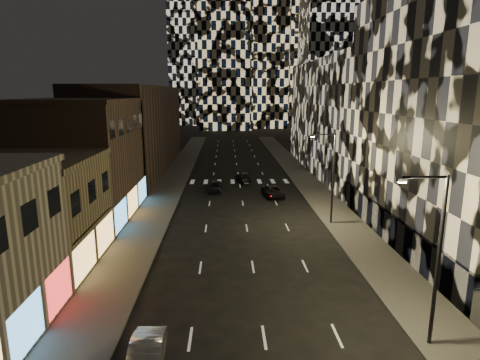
{
  "coord_description": "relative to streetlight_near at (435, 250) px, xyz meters",
  "views": [
    {
      "loc": [
        -2.01,
        -8.36,
        12.99
      ],
      "look_at": [
        -0.86,
        23.61,
        6.0
      ],
      "focal_mm": 30.0,
      "sensor_mm": 36.0,
      "label": 1
    }
  ],
  "objects": [
    {
      "name": "retail_filler_left",
      "position": [
        -25.35,
        50.0,
        1.65
      ],
      "size": [
        10.0,
        40.0,
        14.0
      ],
      "primitive_type": "cube",
      "color": "#4C382B",
      "rests_on": "ground"
    },
    {
      "name": "retail_brown",
      "position": [
        -25.35,
        23.5,
        0.65
      ],
      "size": [
        10.0,
        15.0,
        12.0
      ],
      "primitive_type": "cube",
      "color": "#4C382B",
      "rests_on": "ground"
    },
    {
      "name": "car_dark_midlane",
      "position": [
        -11.77,
        33.94,
        -4.64
      ],
      "size": [
        1.87,
        4.26,
        1.43
      ],
      "primitive_type": "imported",
      "rotation": [
        0.0,
        0.0,
        -0.04
      ],
      "color": "black",
      "rests_on": "ground"
    },
    {
      "name": "streetlight_far",
      "position": [
        0.0,
        20.0,
        0.0
      ],
      "size": [
        2.55,
        0.25,
        9.0
      ],
      "color": "black",
      "rests_on": "sidewalk_right"
    },
    {
      "name": "curb_right",
      "position": [
        -0.45,
        40.0,
        -5.28
      ],
      "size": [
        0.2,
        120.0,
        0.15
      ],
      "primitive_type": "cube",
      "color": "#4C4C47",
      "rests_on": "ground"
    },
    {
      "name": "car_dark_oncoming",
      "position": [
        -7.73,
        40.12,
        -4.68
      ],
      "size": [
        2.39,
        4.83,
        1.35
      ],
      "primitive_type": "imported",
      "rotation": [
        0.0,
        0.0,
        3.25
      ],
      "color": "black",
      "rests_on": "ground"
    },
    {
      "name": "sidewalk_right",
      "position": [
        1.65,
        40.0,
        -5.28
      ],
      "size": [
        4.0,
        120.0,
        0.15
      ],
      "primitive_type": "cube",
      "color": "#47443F",
      "rests_on": "ground"
    },
    {
      "name": "midrise_base",
      "position": [
        3.95,
        14.5,
        -3.85
      ],
      "size": [
        0.6,
        25.0,
        3.0
      ],
      "primitive_type": "cube",
      "color": "#383838",
      "rests_on": "ground"
    },
    {
      "name": "car_silver_parked",
      "position": [
        -14.22,
        -1.52,
        -4.62
      ],
      "size": [
        1.68,
        4.47,
        1.46
      ],
      "primitive_type": "imported",
      "rotation": [
        0.0,
        0.0,
        0.03
      ],
      "color": "#A3A3A9",
      "rests_on": "ground"
    },
    {
      "name": "sidewalk_left",
      "position": [
        -18.35,
        40.0,
        -5.28
      ],
      "size": [
        4.0,
        120.0,
        0.15
      ],
      "primitive_type": "cube",
      "color": "#47443F",
      "rests_on": "ground"
    },
    {
      "name": "car_dark_rightlane",
      "position": [
        -4.35,
        30.74,
        -4.68
      ],
      "size": [
        2.85,
        5.1,
        1.35
      ],
      "primitive_type": "imported",
      "rotation": [
        0.0,
        0.0,
        0.13
      ],
      "color": "black",
      "rests_on": "ground"
    },
    {
      "name": "retail_tan",
      "position": [
        -25.35,
        11.0,
        -1.35
      ],
      "size": [
        10.0,
        10.0,
        8.0
      ],
      "primitive_type": "cube",
      "color": "olive",
      "rests_on": "ground"
    },
    {
      "name": "streetlight_near",
      "position": [
        0.0,
        0.0,
        0.0
      ],
      "size": [
        2.55,
        0.25,
        9.0
      ],
      "color": "black",
      "rests_on": "sidewalk_right"
    },
    {
      "name": "curb_left",
      "position": [
        -16.25,
        40.0,
        -5.28
      ],
      "size": [
        0.2,
        120.0,
        0.15
      ],
      "primitive_type": "cube",
      "color": "#4C4C47",
      "rests_on": "ground"
    },
    {
      "name": "midrise_filler_right",
      "position": [
        11.65,
        47.0,
        3.65
      ],
      "size": [
        16.0,
        40.0,
        18.0
      ],
      "primitive_type": "cube",
      "color": "#232326",
      "rests_on": "ground"
    }
  ]
}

